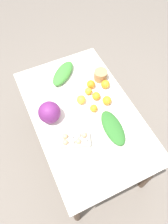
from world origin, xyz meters
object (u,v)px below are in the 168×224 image
(orange_3, at_px, (94,108))
(orange_4, at_px, (105,84))
(paper_bag, at_px, (101,75))
(orange_1, at_px, (88,91))
(orange_5, at_px, (91,84))
(egg_carton, at_px, (75,140))
(orange_0, at_px, (96,96))
(greens_bunch_dandelion, at_px, (113,128))
(orange_2, at_px, (81,100))
(cabbage_purple, at_px, (49,112))
(orange_6, at_px, (107,100))
(greens_bunch_chard, at_px, (63,73))

(orange_3, xyz_separation_m, orange_4, (0.18, -0.21, 0.01))
(paper_bag, xyz_separation_m, orange_1, (-0.11, 0.18, -0.02))
(orange_3, xyz_separation_m, orange_5, (0.24, -0.09, 0.01))
(egg_carton, xyz_separation_m, orange_0, (0.31, -0.34, -0.01))
(greens_bunch_dandelion, relative_size, orange_2, 4.21)
(egg_carton, xyz_separation_m, orange_4, (0.39, -0.47, -0.00))
(orange_4, bearing_deg, greens_bunch_dandelion, 159.75)
(egg_carton, distance_m, orange_4, 0.61)
(orange_5, bearing_deg, orange_2, 127.70)
(egg_carton, bearing_deg, orange_2, -101.05)
(paper_bag, height_order, orange_4, paper_bag)
(paper_bag, height_order, orange_1, paper_bag)
(greens_bunch_dandelion, bearing_deg, paper_bag, -17.00)
(cabbage_purple, height_order, orange_2, cabbage_purple)
(cabbage_purple, height_order, egg_carton, cabbage_purple)
(paper_bag, xyz_separation_m, orange_3, (-0.29, 0.22, -0.02))
(orange_3, bearing_deg, orange_6, -82.02)
(orange_0, xyz_separation_m, orange_5, (0.14, -0.01, 0.00))
(orange_0, distance_m, orange_5, 0.14)
(paper_bag, distance_m, orange_6, 0.28)
(orange_1, height_order, orange_3, same)
(orange_2, height_order, orange_3, orange_2)
(paper_bag, distance_m, greens_bunch_dandelion, 0.54)
(greens_bunch_chard, relative_size, orange_4, 4.07)
(orange_1, bearing_deg, orange_5, -43.07)
(orange_2, bearing_deg, paper_bag, -58.76)
(orange_2, height_order, orange_4, same)
(greens_bunch_dandelion, distance_m, orange_2, 0.37)
(egg_carton, relative_size, paper_bag, 2.09)
(paper_bag, distance_m, orange_4, 0.11)
(orange_0, bearing_deg, egg_carton, 132.23)
(orange_4, height_order, orange_6, same)
(orange_2, relative_size, orange_6, 1.00)
(greens_bunch_dandelion, relative_size, orange_3, 5.08)
(greens_bunch_chard, bearing_deg, orange_5, -142.18)
(egg_carton, bearing_deg, orange_0, -117.04)
(orange_0, bearing_deg, cabbage_purple, 92.51)
(cabbage_purple, relative_size, orange_0, 2.52)
(paper_bag, height_order, orange_5, paper_bag)
(greens_bunch_chard, bearing_deg, orange_3, -169.36)
(orange_3, bearing_deg, greens_bunch_chard, 10.64)
(egg_carton, bearing_deg, cabbage_purple, -51.26)
(orange_6, bearing_deg, orange_0, 36.21)
(greens_bunch_chard, bearing_deg, orange_4, -133.96)
(cabbage_purple, relative_size, orange_4, 2.30)
(greens_bunch_chard, xyz_separation_m, orange_0, (-0.37, -0.16, -0.00))
(greens_bunch_chard, distance_m, orange_2, 0.35)
(egg_carton, xyz_separation_m, greens_bunch_chard, (0.67, -0.18, -0.01))
(orange_3, bearing_deg, cabbage_purple, 76.86)
(greens_bunch_chard, distance_m, orange_0, 0.40)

